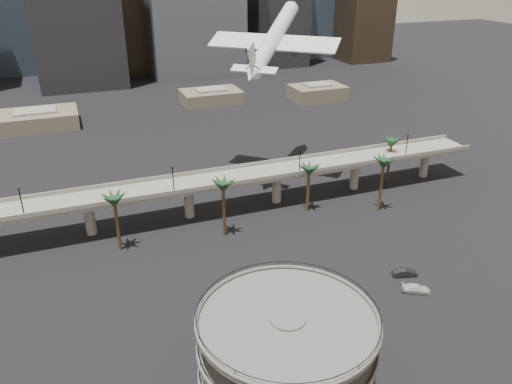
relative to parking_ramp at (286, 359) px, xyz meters
name	(u,v)px	position (x,y,z in m)	size (l,w,h in m)	color
ground	(354,368)	(13.00, 4.00, -9.84)	(700.00, 700.00, 0.00)	black
parking_ramp	(286,359)	(0.00, 0.00, 0.00)	(22.20, 22.20, 17.35)	#4F4C49
overpass	(234,181)	(13.00, 59.00, -2.50)	(130.00, 9.30, 14.70)	slate
palm_trees	(293,171)	(24.58, 51.18, 1.46)	(76.40, 18.40, 14.00)	#4C3620
low_buildings	(179,104)	(19.89, 146.30, -6.97)	(135.00, 27.50, 6.80)	brown
airborne_jet	(274,39)	(29.62, 75.56, 26.68)	(29.04, 29.90, 17.61)	silver
car_a	(300,287)	(13.81, 24.16, -9.17)	(1.58, 3.92, 1.34)	#B53E19
car_b	(405,272)	(34.31, 21.04, -9.07)	(1.62, 4.64, 1.53)	black
car_c	(416,289)	(33.12, 16.07, -9.10)	(2.05, 5.05, 1.47)	silver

